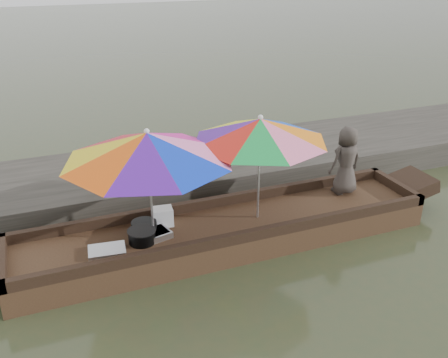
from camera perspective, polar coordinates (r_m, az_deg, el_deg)
name	(u,v)px	position (r m, az deg, el deg)	size (l,w,h in m)	color
water	(227,244)	(7.35, 0.29, -7.43)	(80.00, 80.00, 0.00)	#333E26
dock	(181,172)	(9.08, -4.91, 0.75)	(22.00, 2.20, 0.50)	#2D2B26
boat_hull	(227,234)	(7.26, 0.29, -6.25)	(6.05, 1.20, 0.35)	#301F14
cooking_pot	(144,228)	(6.95, -9.11, -5.54)	(0.35, 0.35, 0.18)	black
tray_crayfish	(152,235)	(6.86, -8.19, -6.37)	(0.47, 0.33, 0.09)	silver
tray_scallop	(107,251)	(6.66, -13.23, -7.98)	(0.47, 0.33, 0.06)	silver
charcoal_grill	(142,237)	(6.77, -9.36, -6.50)	(0.36, 0.36, 0.17)	black
supply_bag	(163,217)	(7.12, -7.02, -4.29)	(0.28, 0.22, 0.26)	silver
vendor	(346,160)	(8.08, 13.79, 2.09)	(0.55, 0.36, 1.11)	#3B342F
umbrella_bow	(150,186)	(6.53, -8.42, -0.77)	(2.22, 2.22, 1.55)	#E51494
umbrella_stern	(259,168)	(7.01, 4.02, 1.23)	(1.89, 1.89, 1.55)	blue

